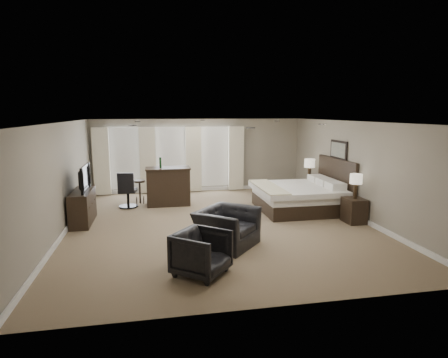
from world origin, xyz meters
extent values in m
cube|color=#79664D|center=(0.00, 0.00, 0.00)|extent=(7.60, 8.60, 0.04)
cube|color=silver|center=(0.00, 0.00, 2.60)|extent=(7.60, 8.60, 0.04)
cube|color=gray|center=(0.00, 4.25, 1.30)|extent=(7.50, 0.04, 2.60)
cube|color=gray|center=(0.00, -4.25, 1.30)|extent=(7.50, 0.04, 2.60)
cube|color=gray|center=(-3.75, 0.00, 1.30)|extent=(0.04, 8.50, 2.60)
cube|color=gray|center=(3.75, 0.00, 1.30)|extent=(0.04, 8.50, 2.60)
cube|color=silver|center=(-2.60, 4.19, 1.25)|extent=(1.15, 0.04, 2.05)
cube|color=silver|center=(-1.00, 4.19, 1.25)|extent=(1.15, 0.04, 2.05)
cube|color=silver|center=(0.60, 4.19, 1.25)|extent=(1.15, 0.04, 2.05)
cube|color=beige|center=(-3.35, 4.07, 1.18)|extent=(0.55, 0.12, 2.30)
cube|color=beige|center=(-1.80, 4.07, 1.18)|extent=(0.55, 0.12, 2.30)
cube|color=beige|center=(-0.20, 4.07, 1.18)|extent=(0.55, 0.12, 2.30)
cube|color=beige|center=(1.35, 4.07, 1.18)|extent=(0.55, 0.12, 2.30)
cube|color=silver|center=(2.58, 0.93, 0.75)|extent=(2.36, 2.25, 1.50)
cube|color=black|center=(3.47, -0.52, 0.32)|extent=(0.48, 0.59, 0.64)
cube|color=black|center=(3.47, 2.38, 0.30)|extent=(0.45, 0.55, 0.60)
cube|color=beige|center=(3.47, -0.52, 0.96)|extent=(0.31, 0.31, 0.64)
cube|color=beige|center=(3.47, 2.38, 0.96)|extent=(0.34, 0.34, 0.71)
cube|color=slate|center=(3.70, 0.93, 1.75)|extent=(0.04, 0.96, 0.56)
cube|color=black|center=(-3.45, 0.78, 0.42)|extent=(0.47, 1.46, 0.85)
imported|color=black|center=(-3.45, 0.78, 0.92)|extent=(0.66, 1.14, 0.15)
imported|color=black|center=(-0.12, -1.58, 0.54)|extent=(1.41, 1.45, 1.08)
imported|color=black|center=(-0.84, -2.92, 0.43)|extent=(1.14, 1.15, 0.87)
cube|color=black|center=(-1.19, 2.29, 0.59)|extent=(1.35, 0.70, 1.18)
cube|color=black|center=(-2.06, 2.67, 0.37)|extent=(0.37, 0.37, 0.74)
cube|color=black|center=(-1.14, 3.11, 0.39)|extent=(0.42, 0.42, 0.79)
cube|color=black|center=(-2.40, 2.21, 0.55)|extent=(0.63, 0.63, 1.09)
camera|label=1|loc=(-1.63, -9.12, 2.84)|focal=30.00mm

